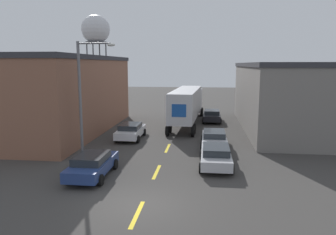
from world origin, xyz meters
TOP-DOWN VIEW (x-y plane):
  - ground_plane at (0.00, 0.00)m, footprint 160.00×160.00m
  - road_centerline at (0.00, 4.85)m, footprint 0.20×14.27m
  - warehouse_left at (-11.38, 16.05)m, footprint 9.44×19.85m
  - warehouse_right at (13.33, 19.76)m, footprint 13.35×19.61m
  - semi_truck at (0.96, 21.52)m, footprint 3.31×15.08m
  - parked_car_right_mid at (3.62, 11.25)m, footprint 2.10×4.67m
  - parked_car_right_far at (3.62, 23.14)m, footprint 2.10×4.67m
  - parked_car_left_far at (-3.62, 13.51)m, footprint 2.10×4.67m
  - parked_car_right_near at (3.62, 6.37)m, footprint 2.10×4.67m
  - parked_car_left_near at (-3.62, 3.63)m, footprint 2.10×4.67m
  - water_tower at (-21.33, 57.22)m, footprint 6.21×6.21m
  - street_lamp at (-5.51, 7.74)m, footprint 2.71×0.32m

SIDE VIEW (x-z plane):
  - ground_plane at x=0.00m, z-range 0.00..0.00m
  - road_centerline at x=0.00m, z-range 0.00..0.01m
  - parked_car_right_mid at x=3.62m, z-range 0.05..1.42m
  - parked_car_right_far at x=3.62m, z-range 0.05..1.42m
  - parked_car_left_far at x=-3.62m, z-range 0.05..1.42m
  - parked_car_right_near at x=3.62m, z-range 0.05..1.42m
  - parked_car_left_near at x=-3.62m, z-range 0.05..1.42m
  - semi_truck at x=0.96m, z-range 0.39..4.31m
  - warehouse_right at x=13.33m, z-range 0.00..6.68m
  - warehouse_left at x=-11.38m, z-range 0.01..7.33m
  - street_lamp at x=-5.51m, z-range 0.66..8.74m
  - water_tower at x=-21.33m, z-range 5.30..22.49m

